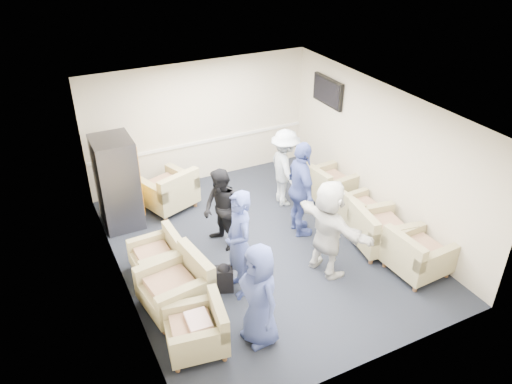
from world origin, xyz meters
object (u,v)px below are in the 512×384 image
armchair_right_far (327,186)px  person_front_right (328,228)px  person_back_right (285,168)px  armchair_corner (170,192)px  armchair_right_near (415,256)px  vending_machine (118,183)px  person_front_left (259,295)px  armchair_left_far (160,257)px  person_mid_left (239,244)px  person_back_left (221,210)px  armchair_right_midnear (377,232)px  armchair_left_near (200,330)px  armchair_left_mid (179,287)px  armchair_right_midfar (359,212)px  person_mid_right (301,190)px

armchair_right_far → person_front_right: person_front_right is taller
person_back_right → armchair_corner: bearing=75.1°
armchair_right_near → armchair_right_far: 2.69m
vending_machine → person_front_left: size_ratio=1.12×
armchair_left_far → person_mid_left: (1.02, -1.00, 0.60)m
armchair_corner → person_back_left: bearing=84.6°
person_front_left → person_back_right: bearing=137.9°
armchair_right_midnear → armchair_right_far: (0.13, 1.84, -0.02)m
person_front_right → armchair_right_midnear: bearing=-95.6°
person_back_left → armchair_left_near: bearing=-41.4°
person_front_right → person_front_left: bearing=105.4°
armchair_left_mid → armchair_right_midnear: size_ratio=1.04×
armchair_right_near → armchair_right_midfar: (0.06, 1.62, -0.06)m
armchair_right_far → person_mid_right: person_mid_right is taller
armchair_corner → vending_machine: (-1.01, -0.11, 0.52)m
armchair_left_mid → person_back_left: 1.74m
armchair_left_mid → armchair_left_far: armchair_left_mid is taller
armchair_right_near → person_front_left: bearing=89.9°
armchair_left_mid → person_front_right: size_ratio=0.62×
armchair_left_mid → person_back_left: bearing=125.6°
person_front_left → person_mid_left: 1.11m
armchair_right_midnear → person_mid_right: (-0.99, 1.06, 0.57)m
armchair_corner → armchair_left_mid: bearing=54.5°
vending_machine → armchair_right_midnear: bearing=-36.3°
armchair_right_far → vending_machine: size_ratio=0.53×
armchair_left_mid → person_front_right: (2.52, -0.26, 0.49)m
person_front_left → person_front_right: (1.71, 0.87, 0.06)m
armchair_right_far → person_back_right: (-0.86, 0.29, 0.47)m
armchair_right_midfar → person_mid_right: size_ratio=0.42×
person_front_left → person_mid_right: 2.80m
armchair_left_mid → armchair_right_midfar: armchair_left_mid is taller
armchair_left_mid → person_front_left: person_front_left is taller
person_front_left → armchair_corner: bearing=173.1°
armchair_right_midnear → person_mid_left: person_mid_left is taller
armchair_left_near → person_front_left: (0.83, -0.21, 0.48)m
armchair_left_near → vending_machine: bearing=-167.5°
vending_machine → person_back_right: (3.21, -0.76, -0.08)m
person_front_left → person_back_right: size_ratio=0.98×
armchair_right_midnear → armchair_right_midfar: 0.79m
armchair_left_near → vending_machine: size_ratio=0.51×
armchair_left_mid → armchair_corner: armchair_corner is taller
armchair_left_near → armchair_right_midnear: bearing=111.1°
armchair_left_mid → armchair_corner: (0.78, 2.86, 0.00)m
armchair_right_midfar → armchair_corner: bearing=50.8°
armchair_left_far → armchair_right_far: (3.85, 0.74, 0.04)m
vending_machine → armchair_left_mid: bearing=-85.1°
armchair_right_far → person_back_left: (-2.61, -0.53, 0.42)m
armchair_right_midfar → armchair_corner: 3.82m
person_mid_left → person_front_right: 1.53m
person_back_right → armchair_right_midnear: bearing=-154.7°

